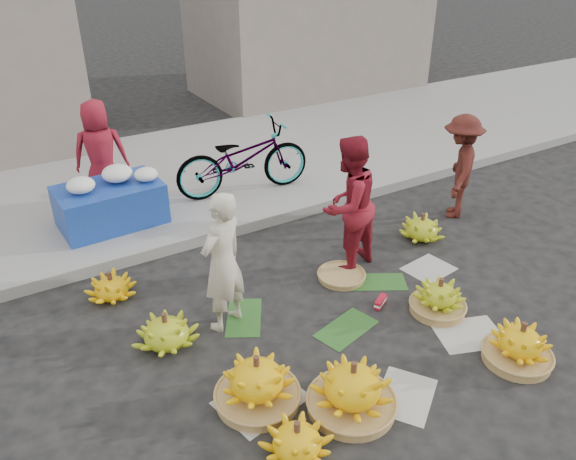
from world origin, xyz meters
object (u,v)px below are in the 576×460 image
vendor_cream (223,262)px  banana_bunch_4 (439,298)px  banana_bunch_0 (257,382)px  flower_table (111,202)px  bicycle (243,158)px

vendor_cream → banana_bunch_4: bearing=130.3°
banana_bunch_0 → banana_bunch_4: bearing=3.5°
vendor_cream → flower_table: (-0.42, 2.53, -0.30)m
vendor_cream → flower_table: size_ratio=1.10×
banana_bunch_0 → banana_bunch_4: banana_bunch_0 is taller
banana_bunch_4 → flower_table: flower_table is taller
vendor_cream → bicycle: 2.94m
banana_bunch_0 → banana_bunch_4: 2.23m
banana_bunch_0 → vendor_cream: size_ratio=0.49×
vendor_cream → flower_table: 2.58m
vendor_cream → bicycle: (1.50, 2.53, -0.10)m
flower_table → banana_bunch_4: bearing=-58.1°
banana_bunch_0 → bicycle: 4.04m
banana_bunch_4 → flower_table: bearing=124.7°
banana_bunch_0 → vendor_cream: bearing=78.3°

